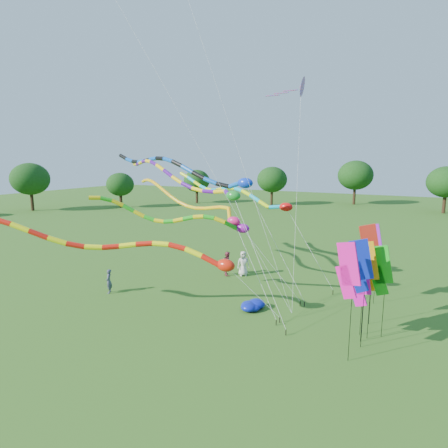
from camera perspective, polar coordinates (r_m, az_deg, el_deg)
The scene contains 21 objects.
ground at distance 18.63m, azimuth -1.39°, elevation -17.17°, with size 160.00×160.00×0.00m, color #265616.
tree_ring at distance 21.62m, azimuth 1.89°, elevation 2.37°, with size 118.03×118.39×9.68m.
tube_kite_red at distance 20.46m, azimuth -13.61°, elevation -3.51°, with size 14.48×6.43×6.19m.
tube_kite_orange at distance 24.58m, azimuth -4.82°, elevation 3.34°, with size 13.39×6.00×7.57m.
tube_kite_purple at distance 24.24m, azimuth -6.34°, elevation 6.91°, with size 15.18×7.05×9.07m.
tube_kite_blue at distance 26.15m, azimuth -5.61°, elevation 8.10°, with size 16.57×3.50×9.40m.
tube_kite_cyan at distance 27.75m, azimuth 2.43°, elevation 4.54°, with size 13.85×3.98×7.81m.
tube_kite_green at distance 21.41m, azimuth -5.46°, elevation 0.79°, with size 10.91×5.12×6.90m.
delta_kite_high_c at distance 24.47m, azimuth 11.64°, elevation 19.77°, with size 3.58×5.32×13.58m.
banner_pole_blue_b at distance 17.64m, azimuth 20.03°, elevation -6.10°, with size 1.15×0.36×5.07m.
banner_pole_red at distance 20.20m, azimuth 21.20°, elevation -3.46°, with size 1.13×0.45×5.31m.
banner_pole_magenta_b at distance 18.55m, azimuth 19.90°, elevation -8.19°, with size 1.14×0.37×4.16m.
banner_pole_green at distance 19.25m, azimuth 22.75°, elevation -6.56°, with size 1.16×0.20×4.54m.
banner_pole_orange at distance 18.74m, azimuth 20.87°, elevation -6.15°, with size 1.16×0.11×4.77m.
banner_pole_blue_a at distance 19.08m, azimuth 19.76°, elevation -7.95°, with size 1.10×0.53×4.08m.
banner_pole_magenta_a at distance 16.37m, azimuth 18.35°, elevation -6.81°, with size 1.13×0.41×5.18m.
banner_pole_violet at distance 23.42m, azimuth 21.77°, elevation -2.94°, with size 1.16×0.24×4.81m.
blue_nylon_heap at distance 21.62m, azimuth 5.32°, elevation -12.50°, with size 1.12×1.65×0.55m.
person_a at distance 27.51m, azimuth 2.96°, elevation -6.03°, with size 0.90×0.58×1.83m, color silver.
person_b at distance 25.19m, azimuth -17.15°, elevation -8.33°, with size 0.57×0.37×1.55m, color #3E4357.
person_c at distance 27.63m, azimuth 0.55°, elevation -6.02°, with size 0.86×0.67×1.76m, color #9C384C.
Camera 1 is at (8.14, -14.44, 8.50)m, focal length 30.00 mm.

